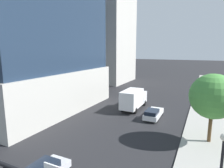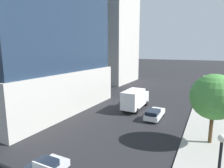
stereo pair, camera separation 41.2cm
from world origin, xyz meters
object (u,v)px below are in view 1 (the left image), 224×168
(construction_building, at_px, (108,20))
(car_white, at_px, (153,113))
(street_lamp, at_px, (222,161))
(box_truck, at_px, (133,98))
(street_tree, at_px, (213,96))

(construction_building, xyz_separation_m, car_white, (20.94, -26.71, -17.56))
(street_lamp, distance_m, box_truck, 20.74)
(construction_building, xyz_separation_m, box_truck, (16.92, -23.85, -16.48))
(car_white, xyz_separation_m, box_truck, (-4.01, 2.86, 1.08))
(construction_building, height_order, street_lamp, construction_building)
(street_lamp, bearing_deg, car_white, 117.15)
(street_tree, distance_m, car_white, 9.46)
(street_lamp, relative_size, car_white, 1.03)
(street_lamp, height_order, car_white, street_lamp)
(street_tree, xyz_separation_m, car_white, (-7.04, 4.67, -4.26))
(construction_building, bearing_deg, street_lamp, -55.44)
(street_tree, distance_m, box_truck, 13.75)
(street_lamp, height_order, street_tree, street_tree)
(street_tree, bearing_deg, box_truck, 145.73)
(construction_building, relative_size, box_truck, 5.93)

